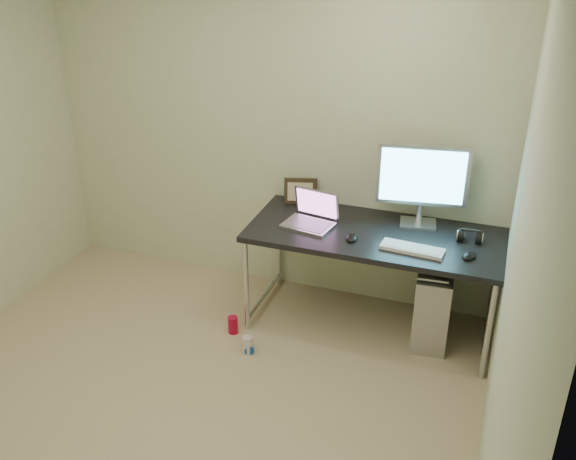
% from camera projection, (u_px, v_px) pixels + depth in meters
% --- Properties ---
extents(floor, '(3.50, 3.50, 0.00)m').
position_uv_depth(floor, '(167.00, 422.00, 3.77)').
color(floor, tan).
rests_on(floor, ground).
extents(wall_back, '(3.50, 0.02, 2.50)m').
position_uv_depth(wall_back, '(270.00, 131.00, 4.69)').
color(wall_back, beige).
rests_on(wall_back, ground).
extents(wall_right, '(0.02, 3.50, 2.50)m').
position_uv_depth(wall_right, '(511.00, 296.00, 2.69)').
color(wall_right, beige).
rests_on(wall_right, ground).
extents(desk, '(1.71, 0.75, 0.75)m').
position_uv_depth(desk, '(374.00, 242.00, 4.36)').
color(desk, black).
rests_on(desk, ground).
extents(tower_computer, '(0.27, 0.54, 0.59)m').
position_uv_depth(tower_computer, '(433.00, 302.00, 4.43)').
color(tower_computer, silver).
rests_on(tower_computer, ground).
extents(cable_a, '(0.01, 0.16, 0.69)m').
position_uv_depth(cable_a, '(434.00, 264.00, 4.64)').
color(cable_a, black).
rests_on(cable_a, ground).
extents(cable_b, '(0.02, 0.11, 0.71)m').
position_uv_depth(cable_b, '(446.00, 270.00, 4.61)').
color(cable_b, black).
rests_on(cable_b, ground).
extents(can_red, '(0.09, 0.09, 0.13)m').
position_uv_depth(can_red, '(233.00, 325.00, 4.55)').
color(can_red, '#B0092E').
rests_on(can_red, ground).
extents(can_white, '(0.08, 0.08, 0.13)m').
position_uv_depth(can_white, '(247.00, 345.00, 4.34)').
color(can_white, silver).
rests_on(can_white, ground).
extents(can_blue, '(0.12, 0.14, 0.07)m').
position_uv_depth(can_blue, '(248.00, 346.00, 4.38)').
color(can_blue, '#1649A7').
rests_on(can_blue, ground).
extents(laptop, '(0.37, 0.32, 0.23)m').
position_uv_depth(laptop, '(312.00, 217.00, 4.43)').
color(laptop, silver).
rests_on(laptop, desk).
extents(monitor, '(0.61, 0.21, 0.57)m').
position_uv_depth(monitor, '(423.00, 179.00, 4.29)').
color(monitor, silver).
rests_on(monitor, desk).
extents(keyboard, '(0.41, 0.16, 0.02)m').
position_uv_depth(keyboard, '(412.00, 249.00, 4.09)').
color(keyboard, white).
rests_on(keyboard, desk).
extents(mouse_right, '(0.11, 0.14, 0.04)m').
position_uv_depth(mouse_right, '(469.00, 255.00, 4.01)').
color(mouse_right, black).
rests_on(mouse_right, desk).
extents(mouse_left, '(0.09, 0.13, 0.04)m').
position_uv_depth(mouse_left, '(352.00, 237.00, 4.23)').
color(mouse_left, black).
rests_on(mouse_left, desk).
extents(headphones, '(0.16, 0.10, 0.11)m').
position_uv_depth(headphones, '(470.00, 237.00, 4.21)').
color(headphones, black).
rests_on(headphones, desk).
extents(picture_frame, '(0.25, 0.13, 0.20)m').
position_uv_depth(picture_frame, '(301.00, 191.00, 4.71)').
color(picture_frame, black).
rests_on(picture_frame, desk).
extents(webcam, '(0.04, 0.03, 0.12)m').
position_uv_depth(webcam, '(323.00, 196.00, 4.67)').
color(webcam, silver).
rests_on(webcam, desk).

